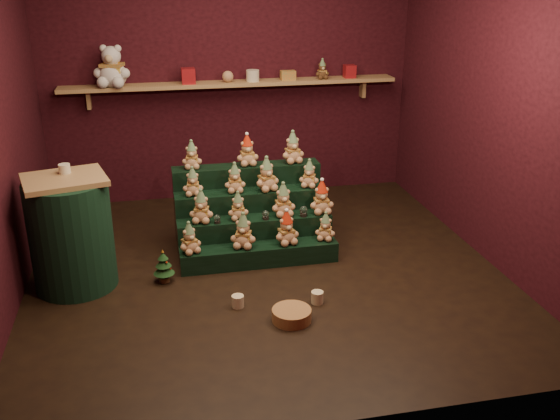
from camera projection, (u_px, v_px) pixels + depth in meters
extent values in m
plane|color=black|center=(265.00, 270.00, 5.45)|extent=(4.00, 4.00, 0.00)
cube|color=black|center=(230.00, 71.00, 6.80)|extent=(4.00, 0.10, 2.80)
cube|color=black|center=(340.00, 203.00, 3.07)|extent=(4.00, 0.10, 2.80)
cube|color=black|center=(499.00, 101.00, 5.33)|extent=(0.10, 4.00, 2.80)
cube|color=#A27F51|center=(232.00, 84.00, 6.67)|extent=(3.60, 0.26, 0.04)
cube|color=#A27F51|center=(89.00, 99.00, 6.49)|extent=(0.04, 0.12, 0.20)
cube|color=#A27F51|center=(363.00, 88.00, 7.07)|extent=(0.04, 0.12, 0.20)
cube|color=black|center=(259.00, 255.00, 5.53)|extent=(1.40, 0.22, 0.18)
cube|color=black|center=(255.00, 236.00, 5.70)|extent=(1.40, 0.22, 0.36)
cube|color=black|center=(251.00, 218.00, 5.86)|extent=(1.40, 0.22, 0.54)
cube|color=black|center=(247.00, 201.00, 6.03)|extent=(1.40, 0.22, 0.72)
cylinder|color=black|center=(217.00, 222.00, 5.51)|extent=(0.05, 0.05, 0.02)
sphere|color=white|center=(217.00, 218.00, 5.49)|extent=(0.06, 0.06, 0.06)
cylinder|color=black|center=(266.00, 218.00, 5.59)|extent=(0.06, 0.06, 0.02)
sphere|color=white|center=(266.00, 214.00, 5.57)|extent=(0.06, 0.06, 0.06)
cylinder|color=black|center=(303.00, 215.00, 5.66)|extent=(0.07, 0.07, 0.03)
sphere|color=white|center=(304.00, 210.00, 5.64)|extent=(0.07, 0.07, 0.07)
cube|color=#A27F51|center=(64.00, 180.00, 4.86)|extent=(0.73, 0.65, 0.04)
cylinder|color=black|center=(71.00, 235.00, 5.04)|extent=(0.66, 0.66, 0.91)
cylinder|color=beige|center=(64.00, 169.00, 4.93)|extent=(0.09, 0.09, 0.07)
cylinder|color=#4A331A|center=(165.00, 279.00, 5.25)|extent=(0.09, 0.09, 0.04)
cone|color=black|center=(164.00, 268.00, 5.21)|extent=(0.18, 0.18, 0.09)
cone|color=black|center=(163.00, 262.00, 5.19)|extent=(0.13, 0.13, 0.08)
cone|color=black|center=(163.00, 256.00, 5.17)|extent=(0.09, 0.09, 0.06)
cone|color=#C78A23|center=(162.00, 251.00, 5.15)|extent=(0.03, 0.03, 0.03)
cylinder|color=beige|center=(238.00, 301.00, 4.86)|extent=(0.10, 0.10, 0.10)
cylinder|color=beige|center=(317.00, 297.00, 4.91)|extent=(0.10, 0.10, 0.10)
cylinder|color=#9C703F|center=(292.00, 315.00, 4.67)|extent=(0.39, 0.39, 0.09)
cube|color=#A6191F|center=(188.00, 76.00, 6.53)|extent=(0.14, 0.14, 0.16)
cylinder|color=beige|center=(253.00, 76.00, 6.67)|extent=(0.14, 0.14, 0.12)
cube|color=#A6191F|center=(350.00, 71.00, 6.87)|extent=(0.12, 0.12, 0.14)
sphere|color=tan|center=(228.00, 77.00, 6.62)|extent=(0.12, 0.12, 0.12)
cube|color=#D35D1D|center=(288.00, 75.00, 6.75)|extent=(0.16, 0.10, 0.10)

